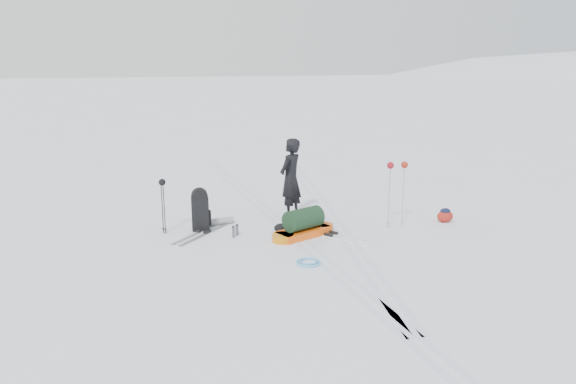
% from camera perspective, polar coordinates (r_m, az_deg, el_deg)
% --- Properties ---
extents(ground, '(200.00, 200.00, 0.00)m').
position_cam_1_polar(ground, '(12.50, 0.69, -4.51)').
color(ground, white).
rests_on(ground, ground).
extents(ski_tracks, '(3.38, 17.97, 0.01)m').
position_cam_1_polar(ski_tracks, '(13.47, 2.19, -3.16)').
color(ski_tracks, silver).
rests_on(ski_tracks, ground).
extents(skier, '(0.85, 0.84, 1.98)m').
position_cam_1_polar(skier, '(13.66, 0.26, 1.37)').
color(skier, black).
rests_on(skier, ground).
extents(pulk_sled, '(1.70, 1.13, 0.63)m').
position_cam_1_polar(pulk_sled, '(12.45, 1.58, -3.43)').
color(pulk_sled, '#EB550D').
rests_on(pulk_sled, ground).
extents(expedition_rucksack, '(1.03, 0.59, 0.98)m').
position_cam_1_polar(expedition_rucksack, '(13.02, -8.64, -1.86)').
color(expedition_rucksack, black).
rests_on(expedition_rucksack, ground).
extents(ski_poles_black, '(0.15, 0.16, 1.26)m').
position_cam_1_polar(ski_poles_black, '(12.75, -12.64, 0.31)').
color(ski_poles_black, black).
rests_on(ski_poles_black, ground).
extents(ski_poles_silver, '(0.50, 0.17, 1.56)m').
position_cam_1_polar(ski_poles_silver, '(13.03, 11.03, 1.94)').
color(ski_poles_silver, '#AFB1B6').
rests_on(ski_poles_silver, ground).
extents(touring_skis_grey, '(1.55, 1.67, 0.07)m').
position_cam_1_polar(touring_skis_grey, '(12.87, -8.57, -4.06)').
color(touring_skis_grey, gray).
rests_on(touring_skis_grey, ground).
extents(touring_skis_white, '(1.45, 1.77, 0.07)m').
position_cam_1_polar(touring_skis_white, '(12.57, 4.40, -4.37)').
color(touring_skis_white, white).
rests_on(touring_skis_white, ground).
extents(rope_coil, '(0.51, 0.51, 0.06)m').
position_cam_1_polar(rope_coil, '(10.91, 2.08, -7.12)').
color(rope_coil, '#5CB6E0').
rests_on(rope_coil, ground).
extents(small_daypack, '(0.47, 0.40, 0.34)m').
position_cam_1_polar(small_daypack, '(14.02, 15.67, -2.30)').
color(small_daypack, maroon).
rests_on(small_daypack, ground).
extents(thermos_pair, '(0.19, 0.24, 0.26)m').
position_cam_1_polar(thermos_pair, '(12.52, -5.38, -3.96)').
color(thermos_pair, slate).
rests_on(thermos_pair, ground).
extents(stuff_sack, '(0.38, 0.33, 0.20)m').
position_cam_1_polar(stuff_sack, '(12.76, -0.71, -3.66)').
color(stuff_sack, black).
rests_on(stuff_sack, ground).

